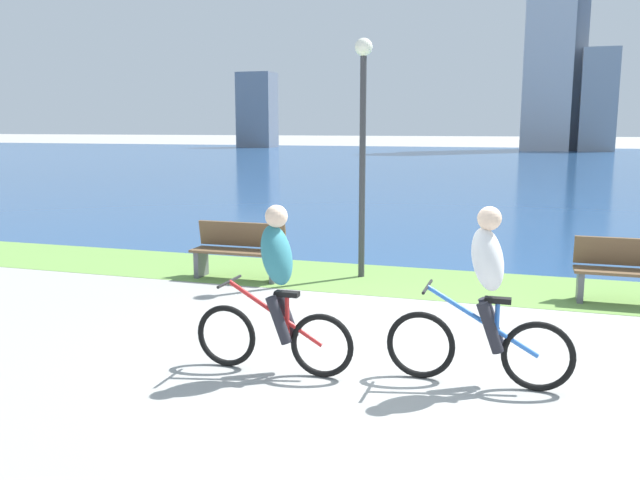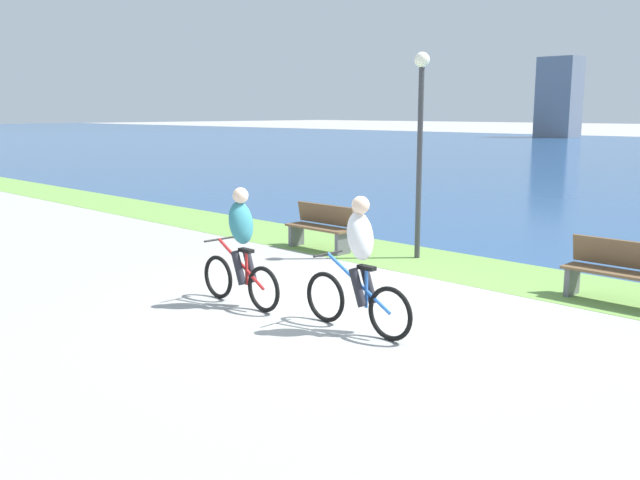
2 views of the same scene
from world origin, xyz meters
TOP-DOWN VIEW (x-y plane):
  - ground_plane at (0.00, 0.00)m, footprint 300.00×300.00m
  - grass_strip_bayside at (0.00, 3.11)m, footprint 120.00×2.10m
  - cyclist_lead at (-0.95, -1.16)m, footprint 1.66×0.52m
  - cyclist_trailing at (1.02, -0.89)m, footprint 1.75×0.52m
  - bench_near_path at (-3.02, 2.52)m, footprint 1.50×0.47m
  - bench_far_along_path at (2.76, 2.74)m, footprint 1.50×0.47m
  - lamppost_tall at (-1.18, 3.23)m, footprint 0.28×0.28m

SIDE VIEW (x-z plane):
  - ground_plane at x=0.00m, z-range 0.00..0.00m
  - grass_strip_bayside at x=0.00m, z-range 0.00..0.01m
  - bench_near_path at x=-3.02m, z-range 0.00..0.90m
  - bench_far_along_path at x=2.76m, z-range 0.00..0.90m
  - cyclist_lead at x=-0.95m, z-range 0.00..1.68m
  - cyclist_trailing at x=1.02m, z-range -0.01..1.70m
  - lamppost_tall at x=-1.18m, z-range 0.59..4.35m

